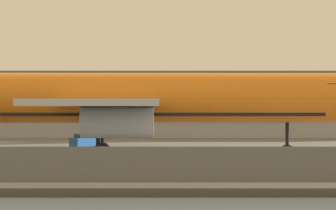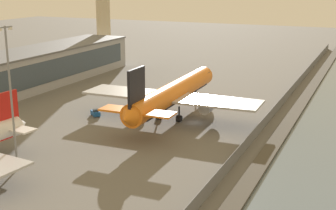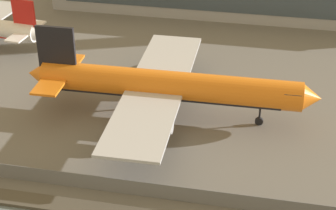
% 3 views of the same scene
% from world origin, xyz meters
% --- Properties ---
extents(ground_plane, '(500.00, 500.00, 0.00)m').
position_xyz_m(ground_plane, '(0.00, 0.00, 0.00)').
color(ground_plane, '#66635E').
extents(shoreline_seawall, '(320.00, 3.00, 0.50)m').
position_xyz_m(shoreline_seawall, '(0.00, -20.50, 0.25)').
color(shoreline_seawall, '#474238').
rests_on(shoreline_seawall, ground).
extents(perimeter_fence, '(280.00, 0.10, 2.57)m').
position_xyz_m(perimeter_fence, '(0.00, -16.00, 1.28)').
color(perimeter_fence, slate).
rests_on(perimeter_fence, ground).
extents(cargo_jet_orange, '(51.37, 43.59, 15.64)m').
position_xyz_m(cargo_jet_orange, '(1.92, 6.33, 5.97)').
color(cargo_jet_orange, orange).
rests_on(cargo_jet_orange, ground).
extents(baggage_tug, '(3.28, 3.48, 1.80)m').
position_xyz_m(baggage_tug, '(-4.72, 24.32, 0.81)').
color(baggage_tug, '#19519E').
rests_on(baggage_tug, ground).
extents(terminal_building, '(97.25, 17.62, 11.48)m').
position_xyz_m(terminal_building, '(11.19, 60.16, 5.75)').
color(terminal_building, '#9EA3AD').
rests_on(terminal_building, ground).
extents(apron_light_mast_apron_west, '(3.20, 0.40, 25.36)m').
position_xyz_m(apron_light_mast_apron_west, '(-39.03, 18.65, 14.00)').
color(apron_light_mast_apron_west, gray).
rests_on(apron_light_mast_apron_west, ground).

